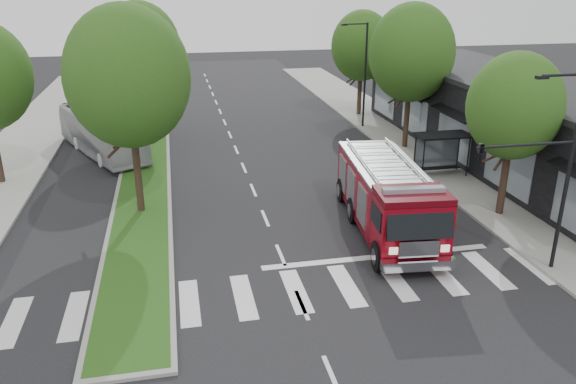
# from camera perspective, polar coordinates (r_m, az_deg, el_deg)

# --- Properties ---
(ground) EXTENTS (140.00, 140.00, 0.00)m
(ground) POSITION_cam_1_polar(r_m,az_deg,el_deg) (24.17, -0.74, -6.43)
(ground) COLOR black
(ground) RESTS_ON ground
(sidewalk_right) EXTENTS (5.00, 80.00, 0.15)m
(sidewalk_right) POSITION_cam_1_polar(r_m,az_deg,el_deg) (36.90, 15.56, 2.78)
(sidewalk_right) COLOR gray
(sidewalk_right) RESTS_ON ground
(median) EXTENTS (3.00, 50.00, 0.15)m
(median) POSITION_cam_1_polar(r_m,az_deg,el_deg) (40.64, -14.08, 4.59)
(median) COLOR gray
(median) RESTS_ON ground
(storefront_row) EXTENTS (8.00, 30.00, 5.00)m
(storefront_row) POSITION_cam_1_polar(r_m,az_deg,el_deg) (38.51, 21.94, 6.54)
(storefront_row) COLOR black
(storefront_row) RESTS_ON ground
(bus_shelter) EXTENTS (3.20, 1.60, 2.61)m
(bus_shelter) POSITION_cam_1_polar(r_m,az_deg,el_deg) (34.19, 15.31, 4.83)
(bus_shelter) COLOR black
(bus_shelter) RESTS_ON ground
(tree_right_near) EXTENTS (4.40, 4.40, 8.05)m
(tree_right_near) POSITION_cam_1_polar(r_m,az_deg,el_deg) (28.39, 22.03, 8.05)
(tree_right_near) COLOR black
(tree_right_near) RESTS_ON ground
(tree_right_mid) EXTENTS (5.60, 5.60, 9.72)m
(tree_right_mid) POSITION_cam_1_polar(r_m,az_deg,el_deg) (38.64, 12.45, 13.63)
(tree_right_mid) COLOR black
(tree_right_mid) RESTS_ON ground
(tree_right_far) EXTENTS (5.00, 5.00, 8.73)m
(tree_right_far) POSITION_cam_1_polar(r_m,az_deg,el_deg) (47.97, 7.49, 14.51)
(tree_right_far) COLOR black
(tree_right_far) RESTS_ON ground
(tree_median_near) EXTENTS (5.80, 5.80, 10.16)m
(tree_median_near) POSITION_cam_1_polar(r_m,az_deg,el_deg) (27.47, -15.95, 11.17)
(tree_median_near) COLOR black
(tree_median_near) RESTS_ON ground
(tree_median_far) EXTENTS (5.60, 5.60, 9.72)m
(tree_median_far) POSITION_cam_1_polar(r_m,az_deg,el_deg) (41.37, -14.80, 13.90)
(tree_median_far) COLOR black
(tree_median_far) RESTS_ON ground
(streetlight_right_near) EXTENTS (4.08, 0.22, 8.00)m
(streetlight_right_near) POSITION_cam_1_polar(r_m,az_deg,el_deg) (23.18, 25.08, 2.78)
(streetlight_right_near) COLOR black
(streetlight_right_near) RESTS_ON ground
(streetlight_right_far) EXTENTS (2.11, 0.20, 8.00)m
(streetlight_right_far) POSITION_cam_1_polar(r_m,az_deg,el_deg) (44.02, 7.67, 12.14)
(streetlight_right_far) COLOR black
(streetlight_right_far) RESTS_ON ground
(fire_engine) EXTENTS (3.91, 10.08, 3.41)m
(fire_engine) POSITION_cam_1_polar(r_m,az_deg,el_deg) (26.28, 10.04, -0.53)
(fire_engine) COLOR #4D040B
(fire_engine) RESTS_ON ground
(city_bus) EXTENTS (6.61, 10.50, 2.91)m
(city_bus) POSITION_cam_1_polar(r_m,az_deg,el_deg) (39.49, -18.45, 5.74)
(city_bus) COLOR silver
(city_bus) RESTS_ON ground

